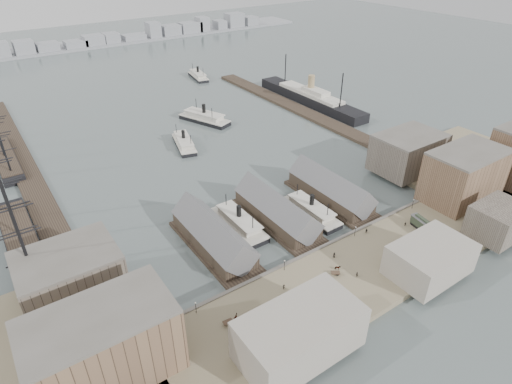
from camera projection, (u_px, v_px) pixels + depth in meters
ground at (307, 246)px, 143.10m from camera, size 900.00×900.00×0.00m
quay at (350, 278)px, 128.52m from camera, size 180.00×30.00×2.00m
seawall at (317, 251)px, 138.85m from camera, size 180.00×1.20×2.30m
east_land at (493, 176)px, 181.45m from camera, size 70.00×80.00×2.00m
west_wharf at (29, 179)px, 180.13m from camera, size 10.00×220.00×1.60m
east_wharf at (309, 114)px, 243.64m from camera, size 10.00×180.00×1.60m
ferry_shed_west at (213, 236)px, 139.99m from camera, size 14.00×42.00×12.60m
ferry_shed_center at (277, 211)px, 152.55m from camera, size 14.00×42.00×12.60m
ferry_shed_east at (331, 190)px, 165.11m from camera, size 14.00×42.00×12.60m
warehouse_west_front at (104, 347)px, 95.11m from camera, size 32.00×18.00×18.00m
warehouse_west_back at (71, 277)px, 117.24m from camera, size 26.00×20.00×14.00m
warehouse_east_front at (464, 176)px, 160.55m from camera, size 30.00×18.00×19.00m
warehouse_east_back at (408, 153)px, 181.54m from camera, size 28.00×20.00×15.00m
street_bldg_center at (430, 259)px, 126.62m from camera, size 24.00×16.00×10.00m
street_bldg_west at (299, 334)px, 101.94m from camera, size 30.00×16.00×12.00m
street_bldg_east at (498, 221)px, 142.56m from camera, size 18.00×14.00×11.00m
lamp_post_far_w at (196, 305)px, 113.98m from camera, size 0.44×0.44×3.92m
lamp_post_near_w at (285, 263)px, 128.48m from camera, size 0.44×0.44×3.92m
lamp_post_near_e at (355, 230)px, 142.97m from camera, size 0.44×0.44×3.92m
lamp_post_far_e at (413, 202)px, 157.46m from camera, size 0.44×0.44×3.92m
far_shore at (58, 46)px, 374.96m from camera, size 500.00×40.00×15.72m
ferry_docked_west at (239, 222)px, 150.86m from camera, size 8.02×26.74×9.55m
ferry_docked_east at (311, 210)px, 157.41m from camera, size 7.80×26.01×9.29m
ferry_open_near at (184, 143)px, 207.88m from camera, size 13.55×26.11×8.94m
ferry_open_mid at (204, 118)px, 234.57m from camera, size 19.58×31.27×10.74m
ferry_open_far at (198, 75)px, 304.36m from camera, size 11.43×25.99×8.97m
sailing_ship_near at (25, 250)px, 136.70m from camera, size 9.69×66.72×39.82m
sailing_ship_mid at (6, 158)px, 192.70m from camera, size 8.47×48.94×34.82m
ocean_steamer at (310, 97)px, 259.68m from camera, size 11.72×85.65×17.13m
tram at (424, 226)px, 145.93m from camera, size 4.63×11.24×3.88m
horse_cart_left at (234, 318)px, 112.59m from camera, size 4.80×1.89×1.72m
horse_cart_center at (337, 270)px, 128.87m from camera, size 4.67×3.49×1.49m
horse_cart_right at (411, 257)px, 133.89m from camera, size 4.74×2.10×1.62m
pedestrian_0 at (176, 332)px, 108.77m from camera, size 0.66×0.74×1.66m
pedestrian_1 at (248, 326)px, 110.41m from camera, size 0.93×0.83×1.57m
pedestrian_2 at (284, 287)px, 122.52m from camera, size 1.01×1.23×1.66m
pedestrian_3 at (298, 312)px, 114.45m from camera, size 0.86×1.10×1.74m
pedestrian_4 at (334, 255)px, 134.57m from camera, size 0.73×0.97×1.81m
pedestrian_5 at (357, 274)px, 126.95m from camera, size 0.60×0.73×1.77m
pedestrian_6 at (367, 231)px, 145.26m from camera, size 1.02×1.10×1.83m
pedestrian_7 at (445, 242)px, 140.11m from camera, size 0.75×1.14×1.64m
pedestrian_8 at (405, 224)px, 148.92m from camera, size 0.82×1.01×1.61m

